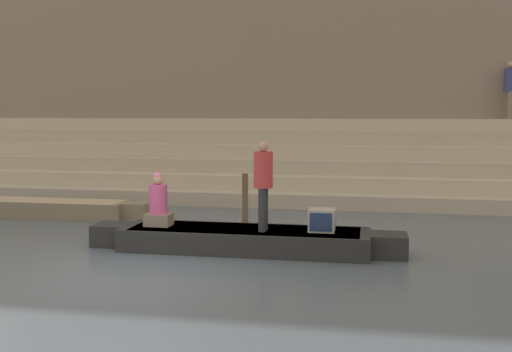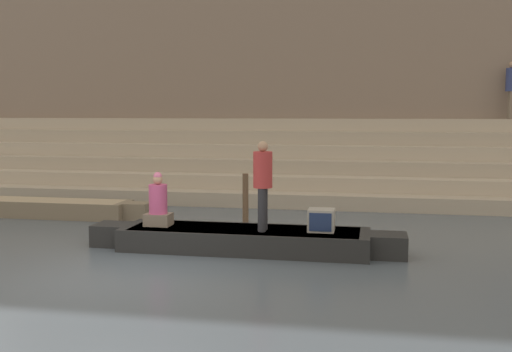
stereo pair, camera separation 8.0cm
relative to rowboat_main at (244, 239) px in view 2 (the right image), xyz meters
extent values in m
plane|color=#4C5660|center=(-1.60, -2.13, -0.23)|extent=(120.00, 120.00, 0.00)
cube|color=tan|center=(-1.60, 7.22, -0.03)|extent=(36.00, 4.39, 0.41)
cube|color=#B2A28D|center=(-1.60, 7.59, 0.38)|extent=(36.00, 3.66, 0.41)
cube|color=tan|center=(-1.60, 7.95, 0.79)|extent=(36.00, 2.93, 0.41)
cube|color=#B2A28D|center=(-1.60, 8.32, 1.20)|extent=(36.00, 2.20, 0.41)
cube|color=tan|center=(-1.60, 8.68, 1.61)|extent=(36.00, 1.46, 0.41)
cube|color=#B2A28D|center=(-1.60, 9.05, 2.02)|extent=(36.00, 0.73, 0.41)
cube|color=#7F6B5B|center=(-1.60, 10.02, 3.59)|extent=(34.20, 1.20, 7.64)
cube|color=#4C4037|center=(-1.60, 9.40, 0.07)|extent=(34.20, 0.12, 0.60)
cube|color=black|center=(0.00, 0.00, -0.02)|extent=(4.80, 1.26, 0.43)
cube|color=tan|center=(0.00, 0.00, 0.18)|extent=(4.42, 1.16, 0.05)
cube|color=black|center=(2.74, 0.00, -0.02)|extent=(0.67, 0.70, 0.43)
cube|color=black|center=(-2.74, 0.00, -0.02)|extent=(0.67, 0.70, 0.43)
cylinder|color=olive|center=(-0.72, 0.73, 0.10)|extent=(2.79, 0.04, 0.04)
cylinder|color=#28282D|center=(0.39, -0.01, 0.61)|extent=(0.15, 0.15, 0.82)
cylinder|color=#28282D|center=(0.39, -0.21, 0.61)|extent=(0.15, 0.15, 0.82)
cylinder|color=#B23333|center=(0.39, -0.11, 1.37)|extent=(0.36, 0.36, 0.68)
sphere|color=tan|center=(0.39, -0.11, 1.81)|extent=(0.20, 0.20, 0.20)
cube|color=#756656|center=(-1.74, -0.01, 0.32)|extent=(0.51, 0.40, 0.24)
cylinder|color=#C64C7F|center=(-1.74, -0.01, 0.73)|extent=(0.36, 0.36, 0.58)
sphere|color=tan|center=(-1.74, -0.01, 1.12)|extent=(0.20, 0.20, 0.20)
sphere|color=pink|center=(-1.74, -0.01, 1.19)|extent=(0.17, 0.17, 0.17)
cube|color=#9E998E|center=(1.49, 0.04, 0.41)|extent=(0.49, 0.45, 0.42)
cube|color=navy|center=(1.49, -0.19, 0.41)|extent=(0.41, 0.02, 0.34)
cube|color=#756651|center=(-5.76, 2.81, -0.02)|extent=(4.27, 1.01, 0.42)
cube|color=tan|center=(-5.76, 2.81, 0.17)|extent=(3.92, 0.91, 0.05)
cube|color=#756651|center=(-3.33, 2.81, -0.02)|extent=(0.60, 0.56, 0.42)
cylinder|color=brown|center=(-0.54, 2.65, 0.38)|extent=(0.14, 0.14, 1.23)
cylinder|color=#756656|center=(6.68, 9.15, 2.66)|extent=(0.16, 0.16, 0.87)
cylinder|color=#756656|center=(6.68, 8.95, 2.66)|extent=(0.16, 0.16, 0.87)
cylinder|color=navy|center=(6.68, 9.05, 3.46)|extent=(0.37, 0.37, 0.73)
camera|label=1|loc=(2.32, -11.17, 2.44)|focal=42.00mm
camera|label=2|loc=(2.40, -11.15, 2.44)|focal=42.00mm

